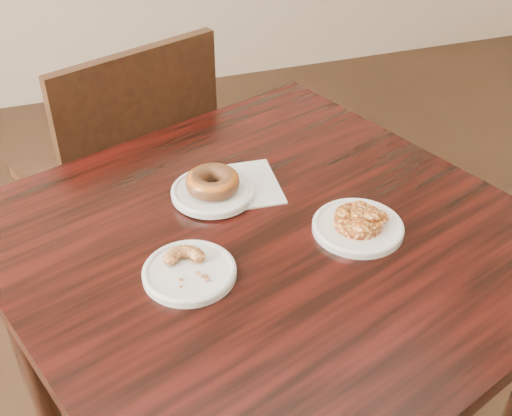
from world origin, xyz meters
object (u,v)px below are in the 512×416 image
object	(u,v)px
glazed_donut	(213,182)
apple_fritter	(359,219)
chair_far	(114,176)
cruller_fragment	(189,265)
cafe_table	(268,368)

from	to	relation	value
glazed_donut	apple_fritter	bearing A→B (deg)	-40.22
chair_far	cruller_fragment	size ratio (longest dim) A/B	10.56
apple_fritter	cruller_fragment	size ratio (longest dim) A/B	1.48
cafe_table	chair_far	xyz separation A→B (m)	(-0.21, 0.75, 0.08)
cafe_table	apple_fritter	xyz separation A→B (m)	(0.16, -0.04, 0.40)
cafe_table	cruller_fragment	bearing A→B (deg)	-179.41
cafe_table	apple_fritter	size ratio (longest dim) A/B	7.29
cruller_fragment	apple_fritter	bearing A→B (deg)	3.69
apple_fritter	cruller_fragment	bearing A→B (deg)	-176.31
apple_fritter	cruller_fragment	world-z (taller)	apple_fritter
chair_far	apple_fritter	xyz separation A→B (m)	(0.37, -0.79, 0.33)
cafe_table	glazed_donut	world-z (taller)	glazed_donut
chair_far	cruller_fragment	distance (m)	0.88
cafe_table	glazed_donut	size ratio (longest dim) A/B	8.59
chair_far	cruller_fragment	world-z (taller)	chair_far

